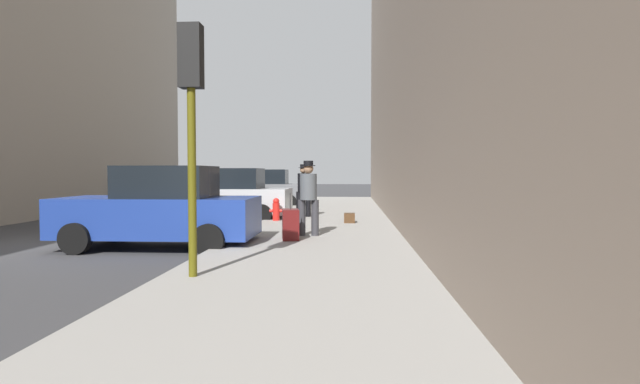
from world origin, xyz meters
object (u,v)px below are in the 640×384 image
parked_blue_sedan (161,209)px  parked_silver_sedan (229,196)px  rolling_suitcase (290,224)px  duffel_bag (349,218)px  fire_hydrant (276,209)px  pedestrian_with_fedora (304,188)px  traffic_light (191,95)px  pedestrian_with_beanie (308,194)px  parked_gray_coupe (264,189)px

parked_blue_sedan → parked_silver_sedan: (-0.00, 6.06, 0.00)m
rolling_suitcase → duffel_bag: size_ratio=2.36×
parked_silver_sedan → fire_hydrant: 2.22m
parked_silver_sedan → pedestrian_with_fedora: pedestrian_with_fedora is taller
parked_blue_sedan → traffic_light: size_ratio=1.17×
parked_silver_sedan → duffel_bag: size_ratio=9.61×
parked_silver_sedan → traffic_light: 9.98m
pedestrian_with_fedora → duffel_bag: bearing=-50.8°
fire_hydrant → pedestrian_with_beanie: bearing=-70.0°
parked_blue_sedan → rolling_suitcase: 2.84m
parked_gray_coupe → traffic_light: traffic_light is taller
fire_hydrant → pedestrian_with_fedora: 1.72m
parked_blue_sedan → traffic_light: bearing=-62.5°
traffic_light → pedestrian_with_fedora: size_ratio=2.03×
pedestrian_with_beanie → duffel_bag: bearing=72.8°
parked_silver_sedan → pedestrian_with_beanie: 5.80m
traffic_light → pedestrian_with_beanie: traffic_light is taller
pedestrian_with_beanie → pedestrian_with_fedora: same height
parked_blue_sedan → pedestrian_with_fedora: pedestrian_with_fedora is taller
rolling_suitcase → fire_hydrant: bearing=102.6°
pedestrian_with_fedora → rolling_suitcase: 5.85m
rolling_suitcase → duffel_bag: 4.10m
pedestrian_with_beanie → rolling_suitcase: (-0.34, -0.76, -0.65)m
rolling_suitcase → duffel_bag: bearing=71.4°
traffic_light → rolling_suitcase: bearing=76.8°
parked_silver_sedan → traffic_light: traffic_light is taller
pedestrian_with_fedora → traffic_light: bearing=-93.9°
duffel_bag → rolling_suitcase: bearing=-108.6°
parked_gray_coupe → duffel_bag: size_ratio=9.63×
pedestrian_with_beanie → pedestrian_with_fedora: size_ratio=1.00×
parked_blue_sedan → rolling_suitcase: (2.79, 0.43, -0.36)m
rolling_suitcase → duffel_bag: rolling_suitcase is taller
traffic_light → pedestrian_with_beanie: 5.17m
parked_silver_sedan → pedestrian_with_fedora: (2.53, 0.17, 0.29)m
parked_gray_coupe → rolling_suitcase: parked_gray_coupe is taller
parked_gray_coupe → pedestrian_with_beanie: size_ratio=2.38×
parked_blue_sedan → parked_silver_sedan: size_ratio=0.99×
parked_silver_sedan → traffic_light: size_ratio=1.17×
fire_hydrant → pedestrian_with_beanie: (1.32, -3.63, 0.64)m
parked_silver_sedan → pedestrian_with_beanie: bearing=-57.4°
traffic_light → parked_blue_sedan: bearing=117.5°
parked_gray_coupe → duffel_bag: parked_gray_coupe is taller
pedestrian_with_beanie → fire_hydrant: bearing=110.0°
traffic_light → pedestrian_with_beanie: (1.27, 4.74, -1.62)m
parked_gray_coupe → parked_silver_sedan: bearing=-90.0°
parked_blue_sedan → parked_gray_coupe: size_ratio=0.99×
parked_blue_sedan → fire_hydrant: (1.80, 4.82, -0.35)m
traffic_light → duffel_bag: (2.24, 7.87, -2.47)m
traffic_light → pedestrian_with_fedora: traffic_light is taller
rolling_suitcase → traffic_light: bearing=-103.2°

